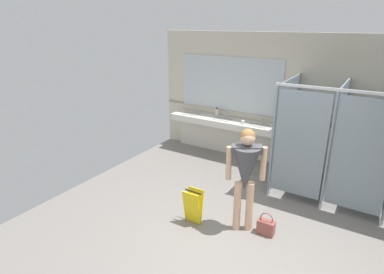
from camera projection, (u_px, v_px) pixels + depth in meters
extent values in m
cube|color=gray|center=(237.00, 246.00, 4.52)|extent=(6.57, 6.60, 0.10)
cube|color=beige|center=(302.00, 103.00, 6.48)|extent=(6.57, 0.12, 2.76)
cube|color=#9E937F|center=(299.00, 120.00, 6.54)|extent=(6.57, 0.01, 0.06)
cube|color=silver|center=(223.00, 122.00, 7.19)|extent=(2.53, 0.52, 0.14)
cube|color=silver|center=(226.00, 138.00, 7.52)|extent=(2.53, 0.08, 0.75)
cube|color=#ADADA8|center=(191.00, 116.00, 7.58)|extent=(0.42, 0.29, 0.11)
cylinder|color=silver|center=(195.00, 110.00, 7.70)|extent=(0.04, 0.04, 0.11)
cylinder|color=silver|center=(194.00, 109.00, 7.64)|extent=(0.03, 0.11, 0.03)
sphere|color=silver|center=(198.00, 111.00, 7.68)|extent=(0.04, 0.04, 0.04)
cube|color=#ADADA8|center=(222.00, 121.00, 7.16)|extent=(0.42, 0.29, 0.11)
cylinder|color=silver|center=(226.00, 115.00, 7.28)|extent=(0.04, 0.04, 0.11)
cylinder|color=silver|center=(225.00, 114.00, 7.23)|extent=(0.03, 0.11, 0.03)
sphere|color=silver|center=(229.00, 116.00, 7.27)|extent=(0.04, 0.04, 0.04)
cube|color=#ADADA8|center=(258.00, 128.00, 6.74)|extent=(0.42, 0.29, 0.11)
cylinder|color=silver|center=(262.00, 120.00, 6.87)|extent=(0.04, 0.04, 0.11)
cylinder|color=silver|center=(261.00, 119.00, 6.81)|extent=(0.03, 0.11, 0.03)
sphere|color=silver|center=(265.00, 122.00, 6.85)|extent=(0.04, 0.04, 0.04)
cube|color=silver|center=(229.00, 84.00, 7.13)|extent=(2.43, 0.02, 1.20)
cube|color=gray|center=(285.00, 129.00, 5.96)|extent=(0.03, 1.50, 1.88)
cylinder|color=silver|center=(269.00, 191.00, 5.75)|extent=(0.05, 0.05, 0.12)
cube|color=gray|center=(336.00, 137.00, 5.52)|extent=(0.03, 1.50, 1.88)
cylinder|color=silver|center=(320.00, 205.00, 5.31)|extent=(0.05, 0.05, 0.12)
cylinder|color=silver|center=(382.00, 222.00, 4.87)|extent=(0.05, 0.05, 0.12)
cube|color=gray|center=(300.00, 145.00, 5.17)|extent=(0.81, 0.03, 1.78)
cube|color=gray|center=(361.00, 157.00, 4.73)|extent=(0.81, 0.05, 1.78)
cube|color=#B7BABF|center=(373.00, 93.00, 4.40)|extent=(2.74, 0.04, 0.04)
cylinder|color=#DBAD89|center=(249.00, 206.00, 4.68)|extent=(0.11, 0.11, 0.78)
cylinder|color=#DBAD89|center=(237.00, 206.00, 4.69)|extent=(0.11, 0.11, 0.78)
cone|color=#47474C|center=(246.00, 169.00, 4.48)|extent=(0.54, 0.54, 0.67)
cube|color=#47474C|center=(247.00, 149.00, 4.38)|extent=(0.45, 0.35, 0.10)
cylinder|color=#DBAD89|center=(263.00, 164.00, 4.44)|extent=(0.08, 0.08, 0.50)
cylinder|color=#DBAD89|center=(229.00, 163.00, 4.46)|extent=(0.08, 0.08, 0.50)
sphere|color=#DBAD89|center=(248.00, 138.00, 4.32)|extent=(0.21, 0.21, 0.21)
sphere|color=olive|center=(248.00, 136.00, 4.32)|extent=(0.21, 0.21, 0.21)
cube|color=#934C42|center=(266.00, 227.00, 4.66)|extent=(0.25, 0.13, 0.22)
torus|color=#934C42|center=(267.00, 219.00, 4.61)|extent=(0.19, 0.02, 0.19)
cylinder|color=white|center=(217.00, 112.00, 7.38)|extent=(0.07, 0.07, 0.16)
cylinder|color=black|center=(217.00, 108.00, 7.35)|extent=(0.03, 0.03, 0.04)
cylinder|color=white|center=(243.00, 122.00, 6.80)|extent=(0.07, 0.07, 0.08)
cube|color=yellow|center=(192.00, 208.00, 4.84)|extent=(0.28, 0.10, 0.55)
cube|color=yellow|center=(195.00, 205.00, 4.91)|extent=(0.28, 0.10, 0.55)
cylinder|color=black|center=(193.00, 192.00, 4.79)|extent=(0.28, 0.02, 0.02)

